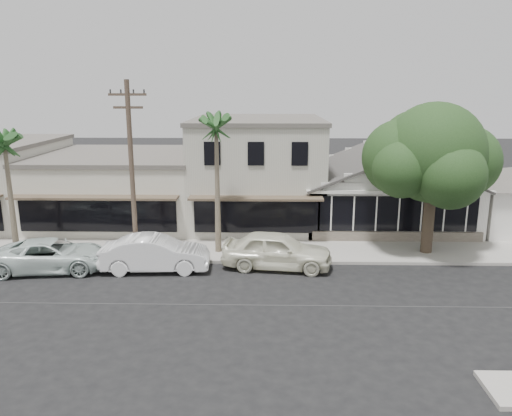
{
  "coord_description": "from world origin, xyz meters",
  "views": [
    {
      "loc": [
        -2.39,
        -18.77,
        8.59
      ],
      "look_at": [
        -2.94,
        6.0,
        2.63
      ],
      "focal_mm": 35.0,
      "sensor_mm": 36.0,
      "label": 1
    }
  ],
  "objects_px": {
    "utility_pole": "(132,168)",
    "car_1": "(155,254)",
    "car_2": "(52,255)",
    "shade_tree": "(431,155)",
    "car_0": "(277,250)"
  },
  "relations": [
    {
      "from": "car_2",
      "to": "car_1",
      "type": "bearing_deg",
      "value": -95.24
    },
    {
      "from": "shade_tree",
      "to": "car_0",
      "type": "bearing_deg",
      "value": -162.86
    },
    {
      "from": "utility_pole",
      "to": "car_0",
      "type": "distance_m",
      "value": 8.15
    },
    {
      "from": "utility_pole",
      "to": "car_1",
      "type": "relative_size",
      "value": 1.74
    },
    {
      "from": "car_1",
      "to": "car_2",
      "type": "relative_size",
      "value": 0.94
    },
    {
      "from": "car_0",
      "to": "car_1",
      "type": "relative_size",
      "value": 1.03
    },
    {
      "from": "car_2",
      "to": "shade_tree",
      "type": "relative_size",
      "value": 0.69
    },
    {
      "from": "car_1",
      "to": "car_2",
      "type": "distance_m",
      "value": 5.0
    },
    {
      "from": "utility_pole",
      "to": "car_2",
      "type": "distance_m",
      "value": 5.67
    },
    {
      "from": "utility_pole",
      "to": "shade_tree",
      "type": "height_order",
      "value": "utility_pole"
    },
    {
      "from": "car_1",
      "to": "shade_tree",
      "type": "bearing_deg",
      "value": -81.11
    },
    {
      "from": "utility_pole",
      "to": "shade_tree",
      "type": "relative_size",
      "value": 1.13
    },
    {
      "from": "car_1",
      "to": "car_2",
      "type": "bearing_deg",
      "value": 87.99
    },
    {
      "from": "utility_pole",
      "to": "car_1",
      "type": "distance_m",
      "value": 4.34
    },
    {
      "from": "car_2",
      "to": "shade_tree",
      "type": "height_order",
      "value": "shade_tree"
    }
  ]
}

